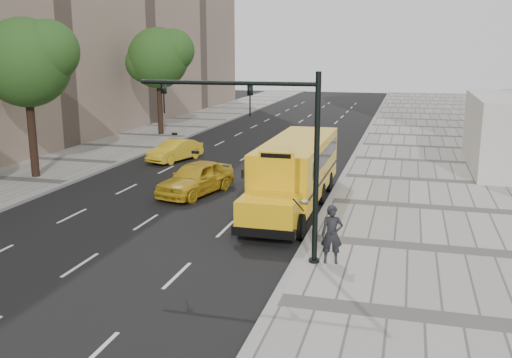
% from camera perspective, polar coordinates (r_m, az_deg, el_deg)
% --- Properties ---
extents(ground, '(140.00, 140.00, 0.00)m').
position_cam_1_polar(ground, '(28.38, -4.73, -1.58)').
color(ground, black).
rests_on(ground, ground).
extents(sidewalk_museum, '(12.00, 140.00, 0.15)m').
position_cam_1_polar(sidewalk_museum, '(26.90, 20.14, -3.00)').
color(sidewalk_museum, '#9B9892').
rests_on(sidewalk_museum, ground).
extents(sidewalk_far, '(6.00, 140.00, 0.15)m').
position_cam_1_polar(sidewalk_far, '(33.64, -22.66, -0.12)').
color(sidewalk_far, '#9B9892').
rests_on(sidewalk_far, ground).
extents(curb_museum, '(0.30, 140.00, 0.15)m').
position_cam_1_polar(curb_museum, '(26.98, 7.36, -2.25)').
color(curb_museum, gray).
rests_on(curb_museum, ground).
extents(curb_far, '(0.30, 140.00, 0.15)m').
position_cam_1_polar(curb_far, '(31.92, -18.39, -0.44)').
color(curb_far, gray).
rests_on(curb_far, ground).
extents(tree_b, '(5.33, 4.74, 8.72)m').
position_cam_1_polar(tree_b, '(33.22, -21.90, 10.81)').
color(tree_b, black).
rests_on(tree_b, ground).
extents(tree_c, '(5.49, 4.88, 8.78)m').
position_cam_1_polar(tree_c, '(47.70, -9.66, 11.89)').
color(tree_c, black).
rests_on(tree_c, ground).
extents(school_bus, '(2.96, 11.56, 3.19)m').
position_cam_1_polar(school_bus, '(26.25, 4.04, 1.19)').
color(school_bus, yellow).
rests_on(school_bus, ground).
extents(taxi_near, '(3.06, 5.15, 1.64)m').
position_cam_1_polar(taxi_near, '(28.38, -6.03, 0.09)').
color(taxi_near, gold).
rests_on(taxi_near, ground).
extents(taxi_far, '(2.63, 4.38, 1.36)m').
position_cam_1_polar(taxi_far, '(37.04, -8.10, 2.84)').
color(taxi_far, gold).
rests_on(taxi_far, ground).
extents(pedestrian, '(0.78, 0.57, 1.96)m').
position_cam_1_polar(pedestrian, '(18.95, 7.60, -5.52)').
color(pedestrian, black).
rests_on(pedestrian, sidewalk_museum).
extents(traffic_signal, '(6.18, 0.36, 6.40)m').
position_cam_1_polar(traffic_signal, '(18.50, 1.80, 3.59)').
color(traffic_signal, black).
rests_on(traffic_signal, ground).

